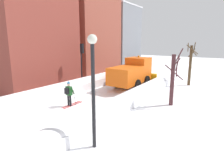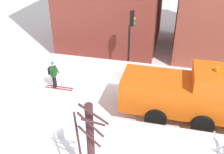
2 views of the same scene
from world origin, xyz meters
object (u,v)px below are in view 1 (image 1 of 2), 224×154
plow_truck (132,73)px  bare_tree_near (173,78)px  bare_tree_mid (190,64)px  skier (69,93)px  street_lamp (93,78)px  traffic_light_pole (82,57)px

plow_truck → bare_tree_near: bearing=-33.0°
bare_tree_near → bare_tree_mid: 7.23m
plow_truck → bare_tree_near: (4.93, -3.20, 0.52)m
skier → bare_tree_mid: bare_tree_mid is taller
plow_truck → street_lamp: street_lamp is taller
skier → traffic_light_pole: traffic_light_pole is taller
plow_truck → bare_tree_mid: 6.21m
plow_truck → bare_tree_mid: (4.67, 4.02, 0.80)m
traffic_light_pole → bare_tree_near: (8.65, 0.09, -1.08)m
street_lamp → bare_tree_mid: street_lamp is taller
skier → traffic_light_pole: (-2.60, 4.22, 2.07)m
plow_truck → bare_tree_mid: size_ratio=1.33×
street_lamp → bare_tree_near: street_lamp is taller
skier → street_lamp: 6.06m
skier → plow_truck: bearing=81.5°
plow_truck → street_lamp: (3.68, -10.54, 1.64)m
plow_truck → street_lamp: size_ratio=1.22×
street_lamp → bare_tree_mid: (0.99, 14.56, -0.84)m
street_lamp → bare_tree_mid: bearing=86.1°
plow_truck → skier: size_ratio=3.31×
traffic_light_pole → bare_tree_mid: 11.16m
traffic_light_pole → bare_tree_mid: size_ratio=0.97×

